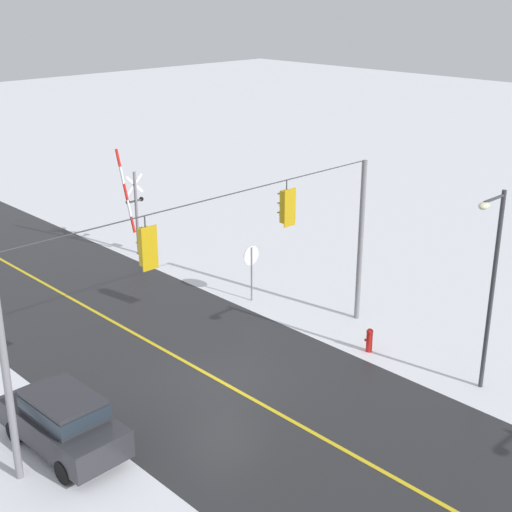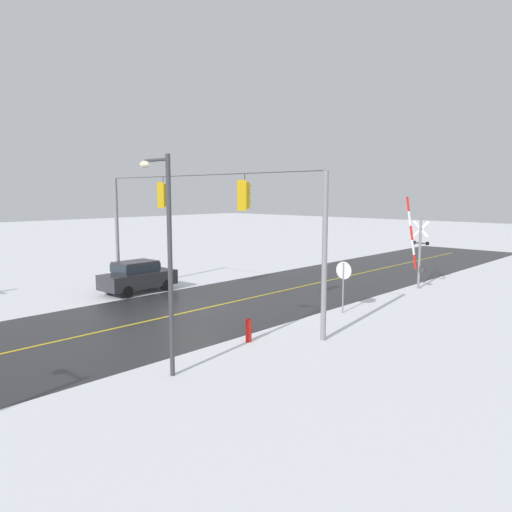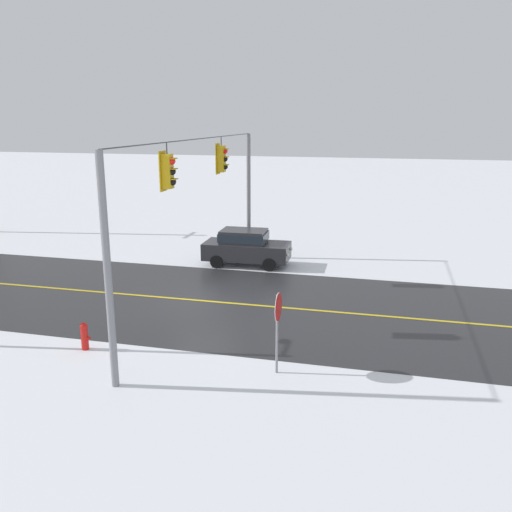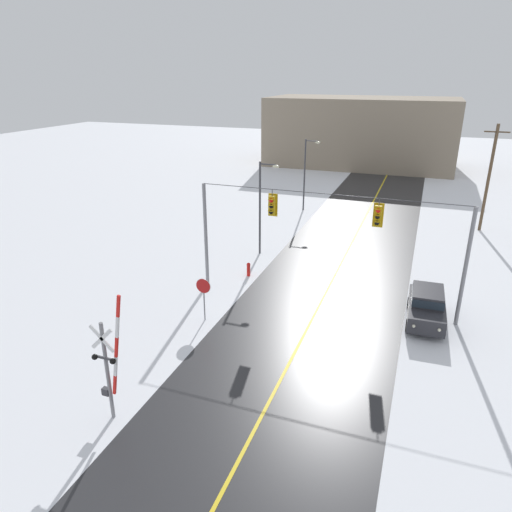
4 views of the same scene
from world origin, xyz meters
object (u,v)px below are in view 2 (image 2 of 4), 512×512
stop_sign (344,276)px  parked_car_charcoal (137,275)px  fire_hydrant (249,329)px  streetlamp_near (165,244)px  railroad_crossing (418,247)px

stop_sign → parked_car_charcoal: stop_sign is taller
parked_car_charcoal → fire_hydrant: parked_car_charcoal is taller
parked_car_charcoal → streetlamp_near: size_ratio=0.65×
stop_sign → parked_car_charcoal: bearing=19.5°
parked_car_charcoal → fire_hydrant: size_ratio=4.82×
stop_sign → fire_hydrant: size_ratio=2.67×
streetlamp_near → fire_hydrant: streetlamp_near is taller
railroad_crossing → parked_car_charcoal: bearing=47.6°
parked_car_charcoal → railroad_crossing: bearing=-132.4°
stop_sign → fire_hydrant: bearing=89.1°
fire_hydrant → parked_car_charcoal: bearing=-12.1°
railroad_crossing → streetlamp_near: size_ratio=0.80×
parked_car_charcoal → stop_sign: bearing=-160.5°
railroad_crossing → streetlamp_near: bearing=91.6°
stop_sign → parked_car_charcoal: (10.72, 3.80, -0.76)m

